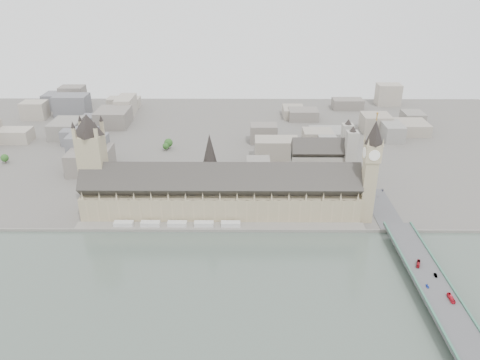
{
  "coord_description": "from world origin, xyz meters",
  "views": [
    {
      "loc": [
        21.04,
        -384.52,
        225.04
      ],
      "look_at": [
        18.45,
        40.18,
        27.29
      ],
      "focal_mm": 35.0,
      "sensor_mm": 36.0,
      "label": 1
    }
  ],
  "objects_px": {
    "victoria_tower": "(93,159)",
    "car_blue": "(427,286)",
    "westminster_bridge": "(424,276)",
    "car_approach": "(383,190)",
    "car_silver": "(436,275)",
    "red_bus_north": "(418,264)",
    "westminster_abbey": "(324,161)",
    "palace_of_westminster": "(221,193)",
    "elizabeth_tower": "(371,165)",
    "red_bus_south": "(451,298)"
  },
  "relations": [
    {
      "from": "victoria_tower",
      "to": "palace_of_westminster",
      "type": "bearing_deg",
      "value": -2.96
    },
    {
      "from": "palace_of_westminster",
      "to": "car_approach",
      "type": "height_order",
      "value": "palace_of_westminster"
    },
    {
      "from": "victoria_tower",
      "to": "red_bus_south",
      "type": "height_order",
      "value": "victoria_tower"
    },
    {
      "from": "car_silver",
      "to": "car_approach",
      "type": "height_order",
      "value": "car_silver"
    },
    {
      "from": "car_approach",
      "to": "victoria_tower",
      "type": "bearing_deg",
      "value": -164.4
    },
    {
      "from": "westminster_bridge",
      "to": "elizabeth_tower",
      "type": "bearing_deg",
      "value": 104.11
    },
    {
      "from": "victoria_tower",
      "to": "red_bus_south",
      "type": "relative_size",
      "value": 9.88
    },
    {
      "from": "palace_of_westminster",
      "to": "westminster_bridge",
      "type": "height_order",
      "value": "palace_of_westminster"
    },
    {
      "from": "westminster_abbey",
      "to": "red_bus_north",
      "type": "relative_size",
      "value": 6.98
    },
    {
      "from": "westminster_abbey",
      "to": "red_bus_north",
      "type": "xyz_separation_m",
      "value": [
        47.72,
        -175.36,
        -13.47
      ]
    },
    {
      "from": "victoria_tower",
      "to": "red_bus_north",
      "type": "distance_m",
      "value": 303.28
    },
    {
      "from": "car_blue",
      "to": "car_approach",
      "type": "relative_size",
      "value": 0.89
    },
    {
      "from": "elizabeth_tower",
      "to": "car_silver",
      "type": "xyz_separation_m",
      "value": [
        29.05,
        -102.37,
        -47.04
      ]
    },
    {
      "from": "elizabeth_tower",
      "to": "red_bus_south",
      "type": "distance_m",
      "value": 140.96
    },
    {
      "from": "palace_of_westminster",
      "to": "elizabeth_tower",
      "type": "bearing_deg",
      "value": -4.85
    },
    {
      "from": "car_blue",
      "to": "westminster_abbey",
      "type": "bearing_deg",
      "value": 106.43
    },
    {
      "from": "red_bus_south",
      "to": "car_silver",
      "type": "bearing_deg",
      "value": 91.88
    },
    {
      "from": "palace_of_westminster",
      "to": "elizabeth_tower",
      "type": "relative_size",
      "value": 2.47
    },
    {
      "from": "palace_of_westminster",
      "to": "car_silver",
      "type": "distance_m",
      "value": 202.62
    },
    {
      "from": "red_bus_south",
      "to": "westminster_abbey",
      "type": "bearing_deg",
      "value": 105.51
    },
    {
      "from": "victoria_tower",
      "to": "car_silver",
      "type": "relative_size",
      "value": 20.77
    },
    {
      "from": "victoria_tower",
      "to": "car_blue",
      "type": "bearing_deg",
      "value": -25.63
    },
    {
      "from": "elizabeth_tower",
      "to": "westminster_abbey",
      "type": "xyz_separation_m",
      "value": [
        -27.08,
        87.0,
        -33.01
      ]
    },
    {
      "from": "car_approach",
      "to": "car_silver",
      "type": "bearing_deg",
      "value": -79.23
    },
    {
      "from": "car_approach",
      "to": "elizabeth_tower",
      "type": "bearing_deg",
      "value": -112.83
    },
    {
      "from": "elizabeth_tower",
      "to": "car_blue",
      "type": "height_order",
      "value": "elizabeth_tower"
    },
    {
      "from": "elizabeth_tower",
      "to": "victoria_tower",
      "type": "height_order",
      "value": "elizabeth_tower"
    },
    {
      "from": "car_silver",
      "to": "car_approach",
      "type": "distance_m",
      "value": 145.68
    },
    {
      "from": "palace_of_westminster",
      "to": "car_silver",
      "type": "xyz_separation_m",
      "value": [
        167.05,
        -114.07,
        -11.66
      ]
    },
    {
      "from": "westminster_bridge",
      "to": "car_approach",
      "type": "bearing_deg",
      "value": 88.11
    },
    {
      "from": "palace_of_westminster",
      "to": "victoria_tower",
      "type": "distance_m",
      "value": 126.41
    },
    {
      "from": "red_bus_south",
      "to": "palace_of_westminster",
      "type": "bearing_deg",
      "value": 140.7
    },
    {
      "from": "car_blue",
      "to": "car_approach",
      "type": "bearing_deg",
      "value": 90.1
    },
    {
      "from": "red_bus_north",
      "to": "car_approach",
      "type": "bearing_deg",
      "value": 108.97
    },
    {
      "from": "victoria_tower",
      "to": "westminster_bridge",
      "type": "bearing_deg",
      "value": -21.78
    },
    {
      "from": "red_bus_south",
      "to": "car_blue",
      "type": "xyz_separation_m",
      "value": [
        -11.28,
        14.3,
        -0.72
      ]
    },
    {
      "from": "westminster_bridge",
      "to": "red_bus_south",
      "type": "bearing_deg",
      "value": -80.83
    },
    {
      "from": "car_blue",
      "to": "car_silver",
      "type": "height_order",
      "value": "car_silver"
    },
    {
      "from": "elizabeth_tower",
      "to": "car_blue",
      "type": "relative_size",
      "value": 26.38
    },
    {
      "from": "red_bus_north",
      "to": "car_blue",
      "type": "relative_size",
      "value": 2.39
    },
    {
      "from": "westminster_bridge",
      "to": "red_bus_north",
      "type": "relative_size",
      "value": 33.36
    },
    {
      "from": "palace_of_westminster",
      "to": "westminster_abbey",
      "type": "height_order",
      "value": "westminster_abbey"
    },
    {
      "from": "elizabeth_tower",
      "to": "victoria_tower",
      "type": "bearing_deg",
      "value": 176.04
    },
    {
      "from": "westminster_bridge",
      "to": "car_blue",
      "type": "bearing_deg",
      "value": -106.05
    },
    {
      "from": "red_bus_north",
      "to": "red_bus_south",
      "type": "distance_m",
      "value": 42.35
    },
    {
      "from": "elizabeth_tower",
      "to": "westminster_abbey",
      "type": "bearing_deg",
      "value": 107.29
    },
    {
      "from": "car_blue",
      "to": "car_silver",
      "type": "distance_m",
      "value": 16.97
    },
    {
      "from": "westminster_abbey",
      "to": "car_blue",
      "type": "relative_size",
      "value": 16.69
    },
    {
      "from": "elizabeth_tower",
      "to": "westminster_bridge",
      "type": "xyz_separation_m",
      "value": [
        24.0,
        -95.5,
        -52.96
      ]
    },
    {
      "from": "red_bus_north",
      "to": "car_approach",
      "type": "relative_size",
      "value": 2.14
    }
  ]
}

